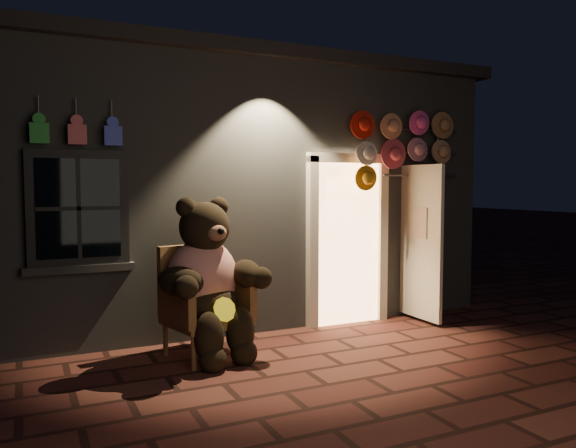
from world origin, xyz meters
TOP-DOWN VIEW (x-y plane):
  - ground at (0.00, 0.00)m, footprint 60.00×60.00m
  - shop_building at (0.00, 3.99)m, footprint 7.30×5.95m
  - wicker_armchair at (-0.75, 0.94)m, footprint 0.92×0.87m
  - teddy_bear at (-0.72, 0.80)m, footprint 1.20×1.05m
  - hat_rack at (2.08, 1.28)m, footprint 1.71×0.22m

SIDE VIEW (x-z plane):
  - ground at x=0.00m, z-range 0.00..0.00m
  - wicker_armchair at x=-0.75m, z-range 0.00..1.15m
  - teddy_bear at x=-0.72m, z-range -0.03..1.66m
  - shop_building at x=0.00m, z-range -0.02..3.49m
  - hat_rack at x=2.08m, z-range 0.92..3.67m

